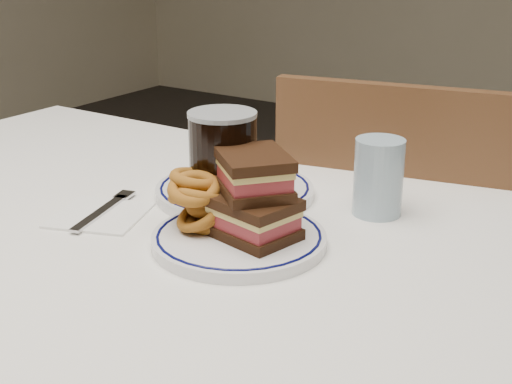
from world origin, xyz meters
The scene contains 11 objects.
dining_table centered at (0.00, 0.00, 0.64)m, with size 1.27×0.87×0.75m.
chair_far centered at (0.24, 0.51, 0.49)m, with size 0.49×0.49×0.91m.
main_plate centered at (0.21, 0.00, 0.76)m, with size 0.24×0.24×0.02m.
reuben_sandwich centered at (0.23, 0.01, 0.82)m, with size 0.14×0.14×0.11m.
onion_rings_main centered at (0.16, 0.00, 0.80)m, with size 0.11×0.10×0.09m.
ketchup_ramekin centered at (0.17, 0.09, 0.79)m, with size 0.06×0.06×0.04m.
beer_mug centered at (0.15, 0.06, 0.83)m, with size 0.15×0.10×0.16m.
water_glass centered at (0.32, 0.21, 0.81)m, with size 0.07×0.07×0.12m, color #96AFC1.
far_plate centered at (0.10, 0.15, 0.76)m, with size 0.25×0.25×0.02m.
onion_rings_far centered at (0.09, 0.15, 0.79)m, with size 0.11×0.11×0.08m.
napkin_fork centered at (-0.02, -0.03, 0.75)m, with size 0.17×0.18×0.01m.
Camera 1 is at (0.73, -0.73, 1.16)m, focal length 50.00 mm.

